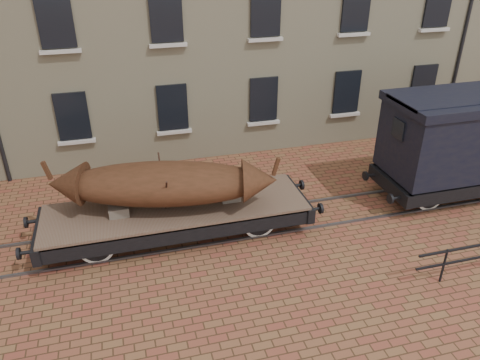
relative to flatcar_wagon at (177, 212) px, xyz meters
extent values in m
plane|color=brown|center=(3.17, 0.00, -0.79)|extent=(90.00, 90.00, 0.00)
cube|color=black|center=(-2.83, 4.96, 1.41)|extent=(1.10, 0.12, 1.70)
cube|color=beige|center=(-2.83, 4.90, 0.46)|extent=(1.30, 0.18, 0.12)
cube|color=black|center=(0.67, 4.96, 1.41)|extent=(1.10, 0.12, 1.70)
cube|color=beige|center=(0.67, 4.90, 0.46)|extent=(1.30, 0.18, 0.12)
cube|color=black|center=(4.17, 4.96, 1.41)|extent=(1.10, 0.12, 1.70)
cube|color=beige|center=(4.17, 4.90, 0.46)|extent=(1.30, 0.18, 0.12)
cube|color=black|center=(7.67, 4.96, 1.41)|extent=(1.10, 0.12, 1.70)
cube|color=beige|center=(7.67, 4.90, 0.46)|extent=(1.30, 0.18, 0.12)
cube|color=black|center=(11.17, 4.96, 1.41)|extent=(1.10, 0.12, 1.70)
cube|color=beige|center=(11.17, 4.90, 0.46)|extent=(1.30, 0.18, 0.12)
cube|color=black|center=(-2.83, 4.96, 4.61)|extent=(1.10, 0.12, 1.70)
cube|color=beige|center=(-2.83, 4.90, 3.66)|extent=(1.30, 0.18, 0.12)
cube|color=black|center=(0.67, 4.96, 4.61)|extent=(1.10, 0.12, 1.70)
cube|color=beige|center=(0.67, 4.90, 3.66)|extent=(1.30, 0.18, 0.12)
cube|color=black|center=(4.17, 4.96, 4.61)|extent=(1.10, 0.12, 1.70)
cube|color=beige|center=(4.17, 4.90, 3.66)|extent=(1.30, 0.18, 0.12)
cube|color=black|center=(7.67, 4.96, 4.61)|extent=(1.10, 0.12, 1.70)
cube|color=beige|center=(7.67, 4.90, 3.66)|extent=(1.30, 0.18, 0.12)
cube|color=black|center=(11.17, 4.96, 4.61)|extent=(1.10, 0.12, 1.70)
cube|color=beige|center=(11.17, 4.90, 3.66)|extent=(1.30, 0.18, 0.12)
cube|color=#59595E|center=(3.17, -0.72, -0.76)|extent=(30.00, 0.08, 0.06)
cube|color=#59595E|center=(3.17, 0.72, -0.76)|extent=(30.00, 0.08, 0.06)
cylinder|color=black|center=(6.17, -3.80, -0.29)|extent=(0.06, 0.06, 1.00)
cube|color=brown|center=(0.00, 0.00, 0.14)|extent=(7.42, 2.18, 0.12)
cube|color=black|center=(0.00, -1.01, -0.10)|extent=(7.42, 0.16, 0.45)
cube|color=black|center=(0.00, 1.01, -0.10)|extent=(7.42, 0.16, 0.45)
cube|color=black|center=(-3.71, 0.00, -0.10)|extent=(0.22, 2.28, 0.45)
cylinder|color=black|center=(-3.99, -0.74, -0.10)|extent=(0.35, 0.10, 0.10)
cylinder|color=black|center=(-4.16, -0.74, -0.10)|extent=(0.08, 0.32, 0.32)
cylinder|color=black|center=(-3.99, 0.74, -0.10)|extent=(0.35, 0.10, 0.10)
cylinder|color=black|center=(-4.16, 0.74, -0.10)|extent=(0.08, 0.32, 0.32)
cube|color=black|center=(3.71, 0.00, -0.10)|extent=(0.22, 2.28, 0.45)
cylinder|color=black|center=(3.99, -0.74, -0.10)|extent=(0.35, 0.10, 0.10)
cylinder|color=black|center=(4.16, -0.74, -0.10)|extent=(0.08, 0.32, 0.32)
cylinder|color=black|center=(3.99, 0.74, -0.10)|extent=(0.35, 0.10, 0.10)
cylinder|color=black|center=(4.16, 0.74, -0.10)|extent=(0.08, 0.32, 0.32)
cylinder|color=black|center=(-2.28, 0.00, -0.31)|extent=(0.10, 1.88, 0.10)
cylinder|color=silver|center=(-2.28, -0.72, -0.31)|extent=(0.95, 0.07, 0.95)
cylinder|color=black|center=(-2.28, -0.72, -0.31)|extent=(0.78, 0.10, 0.78)
cube|color=black|center=(-2.28, -0.84, -0.08)|extent=(0.89, 0.08, 0.10)
cylinder|color=silver|center=(-2.28, 0.72, -0.31)|extent=(0.95, 0.07, 0.95)
cylinder|color=black|center=(-2.28, 0.72, -0.31)|extent=(0.78, 0.10, 0.78)
cube|color=black|center=(-2.28, 0.84, -0.08)|extent=(0.89, 0.08, 0.10)
cylinder|color=black|center=(2.28, 0.00, -0.31)|extent=(0.10, 1.88, 0.10)
cylinder|color=silver|center=(2.28, -0.72, -0.31)|extent=(0.95, 0.07, 0.95)
cylinder|color=black|center=(2.28, -0.72, -0.31)|extent=(0.78, 0.10, 0.78)
cube|color=black|center=(2.28, -0.84, -0.08)|extent=(0.89, 0.08, 0.10)
cylinder|color=silver|center=(2.28, 0.72, -0.31)|extent=(0.95, 0.07, 0.95)
cylinder|color=black|center=(2.28, 0.72, -0.31)|extent=(0.78, 0.10, 0.78)
cube|color=black|center=(2.28, 0.84, -0.08)|extent=(0.89, 0.08, 0.10)
cube|color=black|center=(0.00, 0.00, -0.25)|extent=(3.96, 0.06, 0.06)
cube|color=#6B5F53|center=(-1.58, 0.00, 0.34)|extent=(0.54, 0.49, 0.28)
cube|color=#6B5F53|center=(1.58, 0.00, 0.34)|extent=(0.54, 0.49, 0.28)
ellipsoid|color=#492717|center=(-0.29, 0.00, 0.99)|extent=(5.86, 2.96, 1.12)
cone|color=#492717|center=(-2.89, 0.60, 1.04)|extent=(1.18, 1.25, 1.06)
cube|color=#492717|center=(-3.31, 0.70, 1.46)|extent=(0.24, 0.16, 0.54)
cone|color=#492717|center=(2.30, -0.60, 1.04)|extent=(1.18, 1.25, 1.06)
cube|color=#492717|center=(2.72, -0.70, 1.46)|extent=(0.24, 0.16, 0.54)
cylinder|color=#311E16|center=(-0.29, -0.45, 0.86)|extent=(0.05, 0.96, 1.35)
cylinder|color=#311E16|center=(-0.29, 0.45, 0.86)|extent=(0.05, 0.96, 1.35)
cube|color=black|center=(9.81, 1.07, -0.11)|extent=(5.84, 0.16, 0.44)
cube|color=black|center=(6.89, 0.00, -0.11)|extent=(0.21, 2.34, 0.44)
cylinder|color=black|center=(6.45, -0.78, -0.11)|extent=(0.08, 0.31, 0.31)
cylinder|color=black|center=(6.45, 0.78, -0.11)|extent=(0.08, 0.31, 0.31)
cylinder|color=black|center=(7.96, 0.00, -0.32)|extent=(0.10, 1.85, 0.10)
cylinder|color=silver|center=(7.96, -0.72, -0.32)|extent=(0.93, 0.07, 0.93)
cylinder|color=black|center=(7.96, -0.72, -0.32)|extent=(0.77, 0.10, 0.77)
cylinder|color=silver|center=(7.96, 0.72, -0.32)|extent=(0.93, 0.07, 0.93)
cylinder|color=black|center=(7.96, 0.72, -0.32)|extent=(0.77, 0.10, 0.77)
cube|color=black|center=(9.81, 0.00, 1.30)|extent=(5.84, 2.34, 2.24)
cube|color=black|center=(6.87, 0.00, 1.84)|extent=(0.08, 0.58, 0.58)
camera|label=1|loc=(-1.23, -11.45, 7.20)|focal=35.00mm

